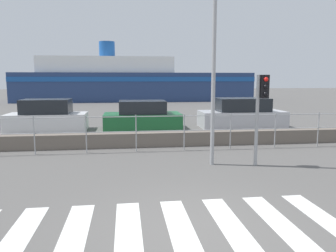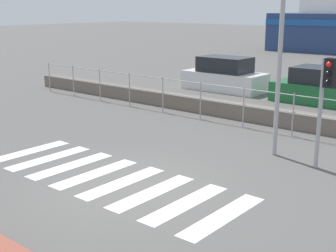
# 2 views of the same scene
# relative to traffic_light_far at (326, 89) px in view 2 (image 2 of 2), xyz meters

# --- Properties ---
(ground_plane) EXTENTS (160.00, 160.00, 0.00)m
(ground_plane) POSITION_rel_traffic_light_far_xyz_m (-2.72, -3.75, -1.98)
(ground_plane) COLOR #565451
(crosswalk) EXTENTS (6.75, 2.40, 0.01)m
(crosswalk) POSITION_rel_traffic_light_far_xyz_m (-3.48, -3.75, -1.97)
(crosswalk) COLOR silver
(crosswalk) RESTS_ON ground_plane
(seawall) EXTENTS (24.97, 0.55, 0.54)m
(seawall) POSITION_rel_traffic_light_far_xyz_m (-2.72, 3.23, -1.71)
(seawall) COLOR #6B6056
(seawall) RESTS_ON ground_plane
(harbor_fence) EXTENTS (22.52, 0.04, 1.32)m
(harbor_fence) POSITION_rel_traffic_light_far_xyz_m (-2.72, 2.35, -1.12)
(harbor_fence) COLOR #9EA0A3
(harbor_fence) RESTS_ON ground_plane
(traffic_light_far) EXTENTS (0.34, 0.32, 2.69)m
(traffic_light_far) POSITION_rel_traffic_light_far_xyz_m (0.00, 0.00, 0.00)
(traffic_light_far) COLOR #9EA0A3
(traffic_light_far) RESTS_ON ground_plane
(parked_car_white) EXTENTS (3.84, 1.72, 1.57)m
(parked_car_white) POSITION_rel_traffic_light_far_xyz_m (-7.83, 7.73, -1.31)
(parked_car_white) COLOR silver
(parked_car_white) RESTS_ON ground_plane
(parked_car_green) EXTENTS (3.94, 1.88, 1.46)m
(parked_car_green) POSITION_rel_traffic_light_far_xyz_m (-3.07, 7.73, -1.36)
(parked_car_green) COLOR #1E6633
(parked_car_green) RESTS_ON ground_plane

